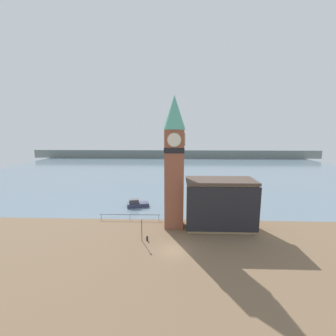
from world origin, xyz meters
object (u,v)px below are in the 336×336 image
pier_building (220,204)px  lamp_post (142,225)px  clock_tower (174,159)px  boat_near (137,204)px  mooring_bollard_near (147,238)px

pier_building → lamp_post: 14.27m
clock_tower → boat_near: size_ratio=4.41×
clock_tower → boat_near: (-8.53, 10.17, -11.60)m
clock_tower → pier_building: 11.26m
boat_near → mooring_bollard_near: boat_near is taller
mooring_bollard_near → clock_tower: bearing=53.9°
clock_tower → pier_building: size_ratio=1.92×
boat_near → mooring_bollard_near: size_ratio=6.82×
clock_tower → lamp_post: clock_tower is taller
clock_tower → boat_near: bearing=130.0°
boat_near → pier_building: bearing=-45.7°
clock_tower → mooring_bollard_near: 13.80m
pier_building → mooring_bollard_near: pier_building is taller
pier_building → clock_tower: bearing=176.8°
pier_building → lamp_post: (-13.08, -5.44, -1.77)m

